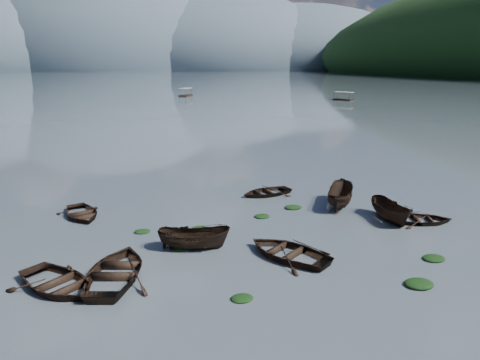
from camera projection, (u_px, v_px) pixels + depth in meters
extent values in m
plane|color=#4A545D|center=(301.00, 295.00, 18.53)|extent=(2400.00, 2400.00, 0.00)
ellipsoid|color=#475666|center=(3.00, 70.00, 810.72)|extent=(520.00, 520.00, 280.00)
ellipsoid|color=#475666|center=(113.00, 70.00, 853.32)|extent=(520.00, 520.00, 340.00)
ellipsoid|color=#475666|center=(212.00, 70.00, 895.92)|extent=(520.00, 520.00, 260.00)
ellipsoid|color=#475666|center=(293.00, 70.00, 934.26)|extent=(520.00, 520.00, 220.00)
imported|color=black|center=(58.00, 288.00, 19.06)|extent=(5.43, 5.57, 0.94)
imported|color=black|center=(117.00, 277.00, 20.04)|extent=(4.70, 5.80, 1.06)
imported|color=black|center=(194.00, 249.00, 23.15)|extent=(4.17, 2.39, 1.52)
imported|color=black|center=(288.00, 256.00, 22.22)|extent=(5.47, 5.72, 0.96)
imported|color=black|center=(421.00, 222.00, 27.04)|extent=(4.45, 3.71, 0.79)
imported|color=black|center=(390.00, 220.00, 27.36)|extent=(1.57, 4.00, 1.54)
imported|color=black|center=(82.00, 216.00, 28.09)|extent=(4.03, 4.73, 0.83)
imported|color=black|center=(266.00, 195.00, 32.82)|extent=(4.62, 3.82, 0.83)
imported|color=black|center=(339.00, 206.00, 30.18)|extent=(3.73, 4.63, 1.71)
ellipsoid|color=black|center=(242.00, 299.00, 18.16)|extent=(0.97, 0.79, 0.21)
ellipsoid|color=black|center=(181.00, 250.00, 23.04)|extent=(0.93, 0.74, 0.20)
ellipsoid|color=black|center=(419.00, 285.00, 19.30)|extent=(1.34, 1.07, 0.29)
ellipsoid|color=black|center=(262.00, 217.00, 27.98)|extent=(1.02, 0.86, 0.23)
ellipsoid|color=black|center=(434.00, 259.00, 21.88)|extent=(1.17, 0.93, 0.24)
ellipsoid|color=black|center=(142.00, 232.00, 25.45)|extent=(0.96, 0.78, 0.20)
ellipsoid|color=black|center=(200.00, 229.00, 25.86)|extent=(1.08, 0.90, 0.23)
ellipsoid|color=black|center=(293.00, 208.00, 29.69)|extent=(1.20, 0.96, 0.26)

